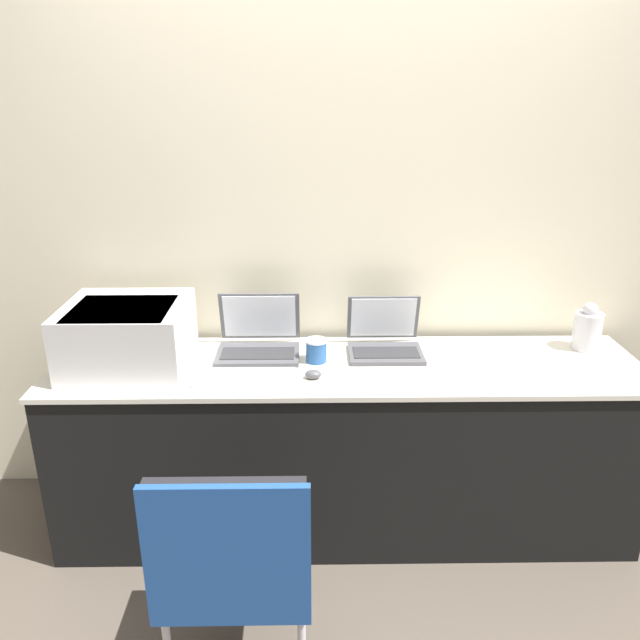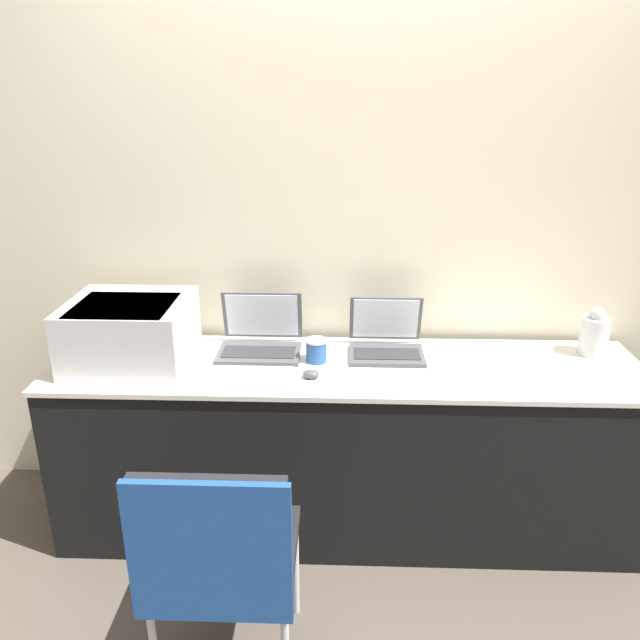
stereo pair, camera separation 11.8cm
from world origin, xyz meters
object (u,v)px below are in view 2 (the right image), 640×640
object	(u,v)px
metal_pitcher	(594,334)
chair	(219,554)
external_keyboard	(243,376)
coffee_cup	(316,350)
laptop_left	(260,339)
mouse	(311,374)
printer	(130,330)
laptop_right	(386,341)

from	to	relation	value
metal_pitcher	chair	distance (m)	1.73
external_keyboard	coffee_cup	world-z (taller)	coffee_cup
laptop_left	chair	size ratio (longest dim) A/B	0.39
mouse	printer	bearing A→B (deg)	170.09
laptop_left	mouse	distance (m)	0.35
metal_pitcher	laptop_left	bearing A→B (deg)	-179.44
external_keyboard	laptop_right	bearing A→B (deg)	25.84
coffee_cup	chair	size ratio (longest dim) A/B	0.11
chair	printer	bearing A→B (deg)	120.68
mouse	metal_pitcher	distance (m)	1.19
printer	chair	size ratio (longest dim) A/B	0.54
coffee_cup	metal_pitcher	size ratio (longest dim) A/B	0.46
printer	laptop_right	bearing A→B (deg)	7.20
laptop_left	laptop_right	size ratio (longest dim) A/B	1.11
external_keyboard	coffee_cup	size ratio (longest dim) A/B	3.97
printer	coffee_cup	xyz separation A→B (m)	(0.74, 0.03, -0.09)
external_keyboard	mouse	bearing A→B (deg)	3.02
metal_pitcher	laptop_right	bearing A→B (deg)	-179.00
coffee_cup	chair	bearing A→B (deg)	-105.77
printer	chair	world-z (taller)	printer
mouse	laptop_left	bearing A→B (deg)	131.16
printer	coffee_cup	size ratio (longest dim) A/B	4.92
laptop_right	external_keyboard	size ratio (longest dim) A/B	0.81
printer	metal_pitcher	xyz separation A→B (m)	(1.89, 0.15, -0.05)
laptop_right	laptop_left	bearing A→B (deg)	179.85
mouse	metal_pitcher	world-z (taller)	metal_pitcher
printer	metal_pitcher	size ratio (longest dim) A/B	2.26
external_keyboard	metal_pitcher	xyz separation A→B (m)	(1.42, 0.29, 0.08)
chair	metal_pitcher	bearing A→B (deg)	35.30
laptop_left	metal_pitcher	bearing A→B (deg)	0.56
external_keyboard	metal_pitcher	distance (m)	1.45
coffee_cup	laptop_right	bearing A→B (deg)	19.15
mouse	metal_pitcher	size ratio (longest dim) A/B	0.31
external_keyboard	metal_pitcher	size ratio (longest dim) A/B	1.83
laptop_right	mouse	xyz separation A→B (m)	(-0.30, -0.26, -0.03)
coffee_cup	mouse	size ratio (longest dim) A/B	1.47
laptop_left	printer	bearing A→B (deg)	-165.33
laptop_right	coffee_cup	size ratio (longest dim) A/B	3.21
laptop_right	external_keyboard	xyz separation A→B (m)	(-0.56, -0.27, -0.04)
laptop_right	mouse	distance (m)	0.40
laptop_left	chair	bearing A→B (deg)	-90.31
external_keyboard	laptop_left	bearing A→B (deg)	83.19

